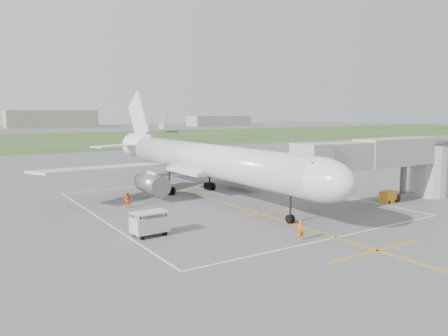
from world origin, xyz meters
TOP-DOWN VIEW (x-y plane):
  - ground at (0.00, 0.00)m, footprint 700.00×700.00m
  - grass_strip at (0.00, 130.00)m, footprint 700.00×120.00m
  - apron_markings at (0.00, -5.82)m, footprint 28.20×60.00m
  - airliner at (-0.00, 0.75)m, footprint 38.93×46.75m
  - jet_bridge at (15.72, -13.50)m, footprint 23.40×5.00m
  - gpu_unit at (15.47, -13.44)m, footprint 1.78×1.30m
  - baggage_cart at (-12.37, -11.34)m, footprint 2.99×1.92m
  - ramp_worker_nose at (-2.93, -19.04)m, footprint 0.64×0.48m
  - ramp_worker_wing at (-10.00, 0.06)m, footprint 0.97×0.88m
  - distant_aircraft at (0.01, 164.51)m, footprint 166.48×49.48m

SIDE VIEW (x-z plane):
  - ground at x=0.00m, z-range 0.00..0.00m
  - apron_markings at x=0.00m, z-range 0.00..0.01m
  - grass_strip at x=0.00m, z-range 0.00..0.02m
  - gpu_unit at x=15.47m, z-range -0.01..1.29m
  - ramp_worker_nose at x=-2.93m, z-range 0.00..1.60m
  - ramp_worker_wing at x=-10.00m, z-range 0.00..1.61m
  - baggage_cart at x=-12.37m, z-range 0.02..2.02m
  - distant_aircraft at x=0.01m, z-range -0.84..8.01m
  - airliner at x=0.00m, z-range -2.37..11.15m
  - jet_bridge at x=15.72m, z-range 1.14..8.34m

